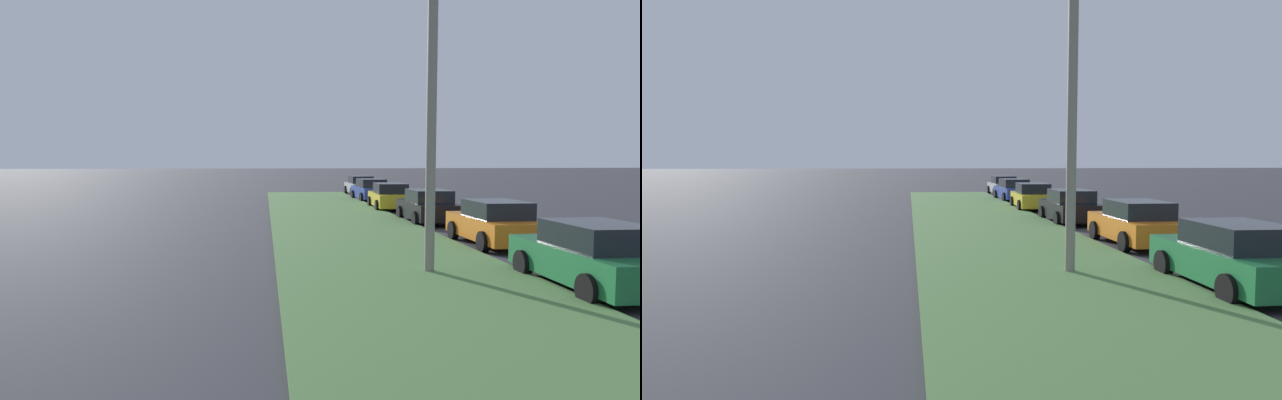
% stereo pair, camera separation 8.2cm
% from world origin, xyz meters
% --- Properties ---
extents(grass_median, '(60.00, 6.00, 0.12)m').
position_xyz_m(grass_median, '(10.00, 7.98, 0.06)').
color(grass_median, '#517F42').
rests_on(grass_median, ground).
extents(parked_car_green, '(4.30, 2.02, 1.47)m').
position_xyz_m(parked_car_green, '(6.98, 4.16, 0.72)').
color(parked_car_green, '#1E6B38').
rests_on(parked_car_green, ground).
extents(parked_car_orange, '(4.31, 2.03, 1.47)m').
position_xyz_m(parked_car_orange, '(13.08, 3.75, 0.72)').
color(parked_car_orange, orange).
rests_on(parked_car_orange, ground).
extents(parked_car_black, '(4.31, 2.04, 1.47)m').
position_xyz_m(parked_car_black, '(19.40, 4.07, 0.72)').
color(parked_car_black, black).
rests_on(parked_car_black, ground).
extents(parked_car_yellow, '(4.38, 2.17, 1.47)m').
position_xyz_m(parked_car_yellow, '(25.71, 4.32, 0.72)').
color(parked_car_yellow, gold).
rests_on(parked_car_yellow, ground).
extents(parked_car_blue, '(4.38, 2.17, 1.47)m').
position_xyz_m(parked_car_blue, '(32.07, 4.16, 0.72)').
color(parked_car_blue, '#23389E').
rests_on(parked_car_blue, ground).
extents(parked_car_silver, '(4.33, 2.07, 1.47)m').
position_xyz_m(parked_car_silver, '(38.02, 3.82, 0.72)').
color(parked_car_silver, '#B2B5BA').
rests_on(parked_car_silver, ground).
extents(streetlight, '(0.91, 2.84, 7.50)m').
position_xyz_m(streetlight, '(8.79, 6.94, 4.39)').
color(streetlight, gray).
rests_on(streetlight, ground).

